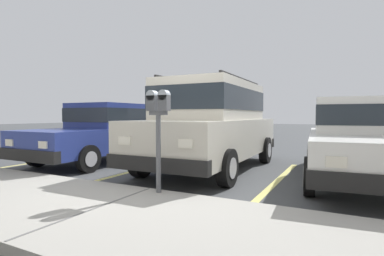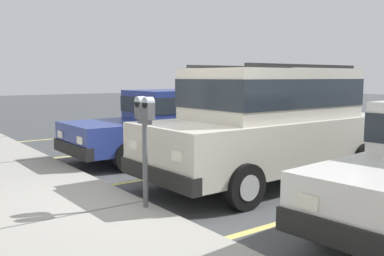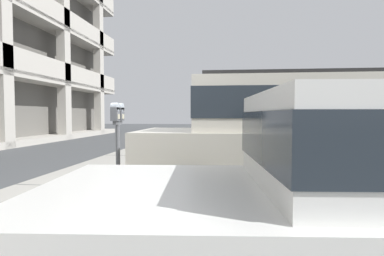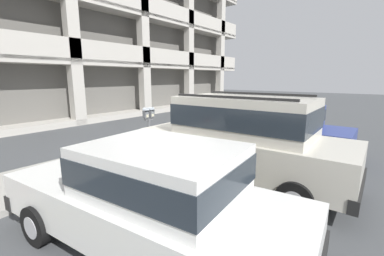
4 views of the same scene
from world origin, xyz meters
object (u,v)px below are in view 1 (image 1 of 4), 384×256
object	(u,v)px
red_sedan	(359,137)
dark_hatchback	(107,130)
silver_suv	(212,121)
parking_meter_near	(158,116)

from	to	relation	value
red_sedan	dark_hatchback	world-z (taller)	same
silver_suv	dark_hatchback	size ratio (longest dim) A/B	1.07
parking_meter_near	silver_suv	bearing A→B (deg)	-82.75
dark_hatchback	parking_meter_near	xyz separation A→B (m)	(-3.33, 2.53, 0.39)
silver_suv	red_sedan	world-z (taller)	silver_suv
red_sedan	dark_hatchback	distance (m)	5.94
red_sedan	parking_meter_near	xyz separation A→B (m)	(2.60, 2.81, 0.39)
red_sedan	parking_meter_near	distance (m)	3.85
silver_suv	dark_hatchback	xyz separation A→B (m)	(2.99, 0.17, -0.27)
dark_hatchback	red_sedan	bearing A→B (deg)	-177.59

